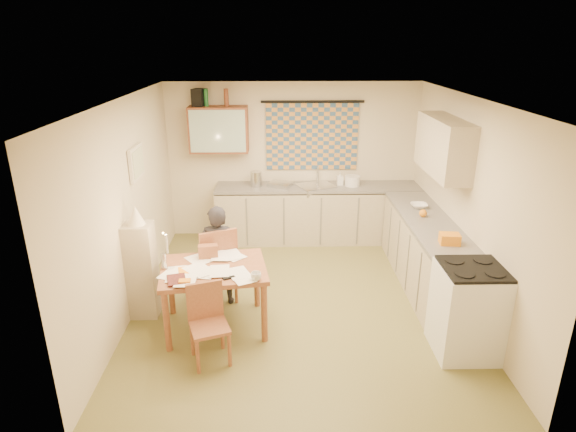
{
  "coord_description": "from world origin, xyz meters",
  "views": [
    {
      "loc": [
        -0.25,
        -5.34,
        3.12
      ],
      "look_at": [
        -0.13,
        0.2,
        1.06
      ],
      "focal_mm": 30.0,
      "sensor_mm": 36.0,
      "label": 1
    }
  ],
  "objects_px": {
    "person": "(219,255)",
    "stove": "(468,310)",
    "dining_table": "(215,297)",
    "counter_back": "(319,214)",
    "counter_right": "(431,261)",
    "chair_far": "(216,278)",
    "shelf_stand": "(142,270)"
  },
  "relations": [
    {
      "from": "stove",
      "to": "person",
      "type": "height_order",
      "value": "person"
    },
    {
      "from": "shelf_stand",
      "to": "chair_far",
      "type": "bearing_deg",
      "value": 20.98
    },
    {
      "from": "counter_back",
      "to": "dining_table",
      "type": "height_order",
      "value": "counter_back"
    },
    {
      "from": "counter_right",
      "to": "stove",
      "type": "relative_size",
      "value": 3.01
    },
    {
      "from": "counter_back",
      "to": "shelf_stand",
      "type": "xyz_separation_m",
      "value": [
        -2.26,
        -2.23,
        0.13
      ]
    },
    {
      "from": "dining_table",
      "to": "chair_far",
      "type": "distance_m",
      "value": 0.61
    },
    {
      "from": "stove",
      "to": "shelf_stand",
      "type": "bearing_deg",
      "value": 167.22
    },
    {
      "from": "counter_right",
      "to": "counter_back",
      "type": "bearing_deg",
      "value": 125.32
    },
    {
      "from": "chair_far",
      "to": "shelf_stand",
      "type": "distance_m",
      "value": 0.91
    },
    {
      "from": "person",
      "to": "dining_table",
      "type": "bearing_deg",
      "value": 93.47
    },
    {
      "from": "person",
      "to": "stove",
      "type": "bearing_deg",
      "value": 160.44
    },
    {
      "from": "counter_right",
      "to": "chair_far",
      "type": "xyz_separation_m",
      "value": [
        -2.73,
        -0.11,
        -0.14
      ]
    },
    {
      "from": "counter_back",
      "to": "person",
      "type": "distance_m",
      "value": 2.41
    },
    {
      "from": "counter_back",
      "to": "person",
      "type": "bearing_deg",
      "value": -125.52
    },
    {
      "from": "counter_right",
      "to": "person",
      "type": "relative_size",
      "value": 2.31
    },
    {
      "from": "counter_back",
      "to": "counter_right",
      "type": "xyz_separation_m",
      "value": [
        1.28,
        -1.81,
        -0.0
      ]
    },
    {
      "from": "stove",
      "to": "shelf_stand",
      "type": "xyz_separation_m",
      "value": [
        -3.54,
        0.8,
        0.09
      ]
    },
    {
      "from": "dining_table",
      "to": "person",
      "type": "xyz_separation_m",
      "value": [
        -0.01,
        0.56,
        0.26
      ]
    },
    {
      "from": "dining_table",
      "to": "chair_far",
      "type": "xyz_separation_m",
      "value": [
        -0.06,
        0.6,
        -0.07
      ]
    },
    {
      "from": "dining_table",
      "to": "person",
      "type": "distance_m",
      "value": 0.61
    },
    {
      "from": "counter_back",
      "to": "stove",
      "type": "xyz_separation_m",
      "value": [
        1.28,
        -3.03,
        0.04
      ]
    },
    {
      "from": "person",
      "to": "shelf_stand",
      "type": "xyz_separation_m",
      "value": [
        -0.86,
        -0.27,
        -0.06
      ]
    },
    {
      "from": "counter_back",
      "to": "stove",
      "type": "bearing_deg",
      "value": -67.12
    },
    {
      "from": "counter_back",
      "to": "stove",
      "type": "relative_size",
      "value": 3.37
    },
    {
      "from": "chair_far",
      "to": "person",
      "type": "height_order",
      "value": "person"
    },
    {
      "from": "counter_right",
      "to": "chair_far",
      "type": "height_order",
      "value": "chair_far"
    },
    {
      "from": "dining_table",
      "to": "chair_far",
      "type": "height_order",
      "value": "chair_far"
    },
    {
      "from": "counter_right",
      "to": "stove",
      "type": "bearing_deg",
      "value": -90.0
    },
    {
      "from": "chair_far",
      "to": "shelf_stand",
      "type": "height_order",
      "value": "shelf_stand"
    },
    {
      "from": "person",
      "to": "counter_right",
      "type": "bearing_deg",
      "value": -174.43
    },
    {
      "from": "counter_right",
      "to": "dining_table",
      "type": "bearing_deg",
      "value": -165.06
    },
    {
      "from": "stove",
      "to": "counter_right",
      "type": "bearing_deg",
      "value": 90.0
    }
  ]
}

